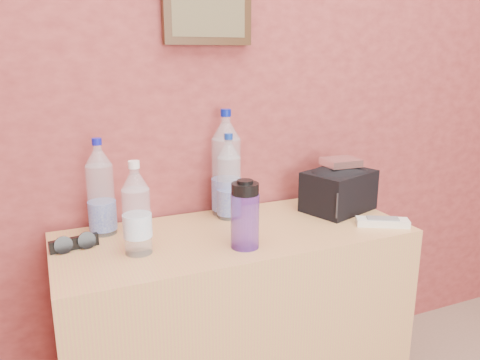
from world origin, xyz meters
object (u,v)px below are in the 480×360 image
(pet_large_a, at_px, (101,192))
(toiletry_bag, at_px, (339,188))
(pet_small, at_px, (137,214))
(foil_packet, at_px, (341,162))
(pet_large_b, at_px, (226,169))
(ac_remote, at_px, (382,222))
(sunglasses, at_px, (74,243))
(nalgene_bottle, at_px, (245,215))
(dresser, at_px, (236,328))
(pet_large_c, at_px, (229,181))

(pet_large_a, relative_size, toiletry_bag, 1.26)
(pet_small, xyz_separation_m, foil_packet, (0.75, 0.10, 0.06))
(pet_large_b, distance_m, ac_remote, 0.56)
(sunglasses, height_order, toiletry_bag, toiletry_bag)
(pet_large_a, bearing_deg, nalgene_bottle, -37.47)
(nalgene_bottle, bearing_deg, dresser, 79.97)
(ac_remote, xyz_separation_m, toiletry_bag, (-0.04, 0.19, 0.07))
(pet_large_a, distance_m, pet_small, 0.21)
(toiletry_bag, bearing_deg, sunglasses, 160.88)
(nalgene_bottle, xyz_separation_m, sunglasses, (-0.46, 0.18, -0.08))
(nalgene_bottle, height_order, toiletry_bag, nalgene_bottle)
(nalgene_bottle, bearing_deg, sunglasses, 158.45)
(sunglasses, xyz_separation_m, ac_remote, (0.95, -0.20, -0.01))
(foil_packet, bearing_deg, ac_remote, -79.80)
(pet_large_a, xyz_separation_m, pet_large_c, (0.42, -0.02, -0.00))
(pet_large_c, height_order, nalgene_bottle, pet_large_c)
(pet_large_b, bearing_deg, sunglasses, -167.19)
(pet_small, xyz_separation_m, toiletry_bag, (0.74, 0.09, -0.04))
(pet_small, relative_size, foil_packet, 2.21)
(pet_large_c, bearing_deg, pet_large_a, 177.20)
(pet_large_b, xyz_separation_m, ac_remote, (0.43, -0.32, -0.15))
(dresser, distance_m, sunglasses, 0.61)
(dresser, bearing_deg, sunglasses, 173.15)
(nalgene_bottle, relative_size, toiletry_bag, 0.84)
(toiletry_bag, bearing_deg, ac_remote, -96.43)
(sunglasses, xyz_separation_m, toiletry_bag, (0.91, -0.01, 0.06))
(sunglasses, bearing_deg, foil_packet, -9.39)
(pet_large_c, relative_size, nalgene_bottle, 1.44)
(dresser, distance_m, pet_large_a, 0.64)
(ac_remote, bearing_deg, pet_large_b, 172.04)
(ac_remote, bearing_deg, pet_small, -158.43)
(dresser, distance_m, toiletry_bag, 0.61)
(pet_large_a, xyz_separation_m, nalgene_bottle, (0.37, -0.28, -0.03))
(pet_large_c, relative_size, pet_small, 1.10)
(nalgene_bottle, bearing_deg, pet_large_c, 77.95)
(dresser, distance_m, ac_remote, 0.61)
(pet_small, bearing_deg, pet_large_c, 26.86)
(pet_large_a, distance_m, pet_large_c, 0.42)
(dresser, height_order, foil_packet, foil_packet)
(pet_large_a, height_order, sunglasses, pet_large_a)
(pet_large_a, xyz_separation_m, foil_packet, (0.82, -0.10, 0.04))
(nalgene_bottle, bearing_deg, toiletry_bag, 21.32)
(pet_small, bearing_deg, pet_large_b, 31.54)
(dresser, bearing_deg, pet_small, -172.42)
(dresser, height_order, ac_remote, ac_remote)
(pet_large_a, distance_m, pet_large_b, 0.43)
(dresser, distance_m, nalgene_bottle, 0.47)
(pet_large_c, height_order, foil_packet, pet_large_c)
(nalgene_bottle, height_order, ac_remote, nalgene_bottle)
(pet_large_b, bearing_deg, nalgene_bottle, -101.81)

